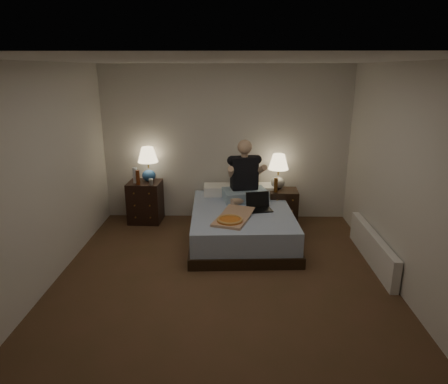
{
  "coord_description": "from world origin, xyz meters",
  "views": [
    {
      "loc": [
        0.11,
        -4.17,
        2.42
      ],
      "look_at": [
        0.0,
        0.9,
        0.85
      ],
      "focal_mm": 32.0,
      "sensor_mm": 36.0,
      "label": 1
    }
  ],
  "objects_px": {
    "nightstand_left": "(145,202)",
    "beer_bottle_left": "(138,178)",
    "radiator": "(372,248)",
    "beer_bottle_right": "(276,185)",
    "person": "(245,171)",
    "lamp_left": "(148,164)",
    "pizza_box": "(230,221)",
    "laptop": "(260,202)",
    "soda_can": "(151,182)",
    "water_bottle": "(135,175)",
    "nightstand_right": "(283,207)",
    "bed": "(241,224)",
    "lamp_right": "(278,171)"
  },
  "relations": [
    {
      "from": "water_bottle",
      "to": "soda_can",
      "type": "height_order",
      "value": "water_bottle"
    },
    {
      "from": "soda_can",
      "to": "pizza_box",
      "type": "bearing_deg",
      "value": -41.58
    },
    {
      "from": "water_bottle",
      "to": "lamp_left",
      "type": "bearing_deg",
      "value": 28.87
    },
    {
      "from": "bed",
      "to": "soda_can",
      "type": "distance_m",
      "value": 1.59
    },
    {
      "from": "pizza_box",
      "to": "soda_can",
      "type": "bearing_deg",
      "value": 156.09
    },
    {
      "from": "bed",
      "to": "lamp_right",
      "type": "bearing_deg",
      "value": 47.68
    },
    {
      "from": "nightstand_left",
      "to": "pizza_box",
      "type": "xyz_separation_m",
      "value": [
        1.39,
        -1.27,
        0.18
      ]
    },
    {
      "from": "lamp_left",
      "to": "pizza_box",
      "type": "height_order",
      "value": "lamp_left"
    },
    {
      "from": "nightstand_left",
      "to": "radiator",
      "type": "bearing_deg",
      "value": -20.99
    },
    {
      "from": "beer_bottle_right",
      "to": "radiator",
      "type": "height_order",
      "value": "beer_bottle_right"
    },
    {
      "from": "beer_bottle_left",
      "to": "pizza_box",
      "type": "xyz_separation_m",
      "value": [
        1.45,
        -1.12,
        -0.27
      ]
    },
    {
      "from": "person",
      "to": "laptop",
      "type": "bearing_deg",
      "value": -79.22
    },
    {
      "from": "bed",
      "to": "soda_can",
      "type": "xyz_separation_m",
      "value": [
        -1.42,
        0.54,
        0.48
      ]
    },
    {
      "from": "soda_can",
      "to": "person",
      "type": "xyz_separation_m",
      "value": [
        1.47,
        -0.11,
        0.22
      ]
    },
    {
      "from": "soda_can",
      "to": "pizza_box",
      "type": "distance_m",
      "value": 1.68
    },
    {
      "from": "nightstand_left",
      "to": "beer_bottle_left",
      "type": "xyz_separation_m",
      "value": [
        -0.06,
        -0.15,
        0.45
      ]
    },
    {
      "from": "nightstand_right",
      "to": "lamp_right",
      "type": "xyz_separation_m",
      "value": [
        -0.09,
        0.1,
        0.57
      ]
    },
    {
      "from": "lamp_left",
      "to": "water_bottle",
      "type": "relative_size",
      "value": 2.24
    },
    {
      "from": "person",
      "to": "radiator",
      "type": "relative_size",
      "value": 0.58
    },
    {
      "from": "lamp_right",
      "to": "laptop",
      "type": "relative_size",
      "value": 1.65
    },
    {
      "from": "soda_can",
      "to": "laptop",
      "type": "relative_size",
      "value": 0.29
    },
    {
      "from": "nightstand_left",
      "to": "person",
      "type": "distance_m",
      "value": 1.75
    },
    {
      "from": "soda_can",
      "to": "nightstand_right",
      "type": "bearing_deg",
      "value": 2.18
    },
    {
      "from": "beer_bottle_right",
      "to": "person",
      "type": "bearing_deg",
      "value": -170.13
    },
    {
      "from": "beer_bottle_left",
      "to": "laptop",
      "type": "relative_size",
      "value": 0.68
    },
    {
      "from": "radiator",
      "to": "nightstand_right",
      "type": "bearing_deg",
      "value": 127.19
    },
    {
      "from": "laptop",
      "to": "pizza_box",
      "type": "relative_size",
      "value": 0.45
    },
    {
      "from": "lamp_left",
      "to": "laptop",
      "type": "bearing_deg",
      "value": -25.03
    },
    {
      "from": "lamp_left",
      "to": "soda_can",
      "type": "distance_m",
      "value": 0.33
    },
    {
      "from": "laptop",
      "to": "radiator",
      "type": "height_order",
      "value": "laptop"
    },
    {
      "from": "radiator",
      "to": "soda_can",
      "type": "bearing_deg",
      "value": 158.16
    },
    {
      "from": "lamp_left",
      "to": "pizza_box",
      "type": "xyz_separation_m",
      "value": [
        1.32,
        -1.33,
        -0.44
      ]
    },
    {
      "from": "laptop",
      "to": "radiator",
      "type": "distance_m",
      "value": 1.61
    },
    {
      "from": "nightstand_right",
      "to": "beer_bottle_left",
      "type": "height_order",
      "value": "beer_bottle_left"
    },
    {
      "from": "pizza_box",
      "to": "person",
      "type": "bearing_deg",
      "value": 94.97
    },
    {
      "from": "bed",
      "to": "water_bottle",
      "type": "bearing_deg",
      "value": 155.93
    },
    {
      "from": "person",
      "to": "beer_bottle_left",
      "type": "bearing_deg",
      "value": 163.79
    },
    {
      "from": "bed",
      "to": "person",
      "type": "relative_size",
      "value": 2.03
    },
    {
      "from": "soda_can",
      "to": "beer_bottle_right",
      "type": "bearing_deg",
      "value": -0.79
    },
    {
      "from": "nightstand_right",
      "to": "soda_can",
      "type": "bearing_deg",
      "value": -177.03
    },
    {
      "from": "lamp_left",
      "to": "lamp_right",
      "type": "height_order",
      "value": "lamp_left"
    },
    {
      "from": "lamp_right",
      "to": "beer_bottle_right",
      "type": "height_order",
      "value": "lamp_right"
    },
    {
      "from": "soda_can",
      "to": "person",
      "type": "height_order",
      "value": "person"
    },
    {
      "from": "nightstand_left",
      "to": "laptop",
      "type": "relative_size",
      "value": 1.97
    },
    {
      "from": "nightstand_right",
      "to": "beer_bottle_left",
      "type": "bearing_deg",
      "value": -177.69
    },
    {
      "from": "nightstand_left",
      "to": "lamp_right",
      "type": "height_order",
      "value": "lamp_right"
    },
    {
      "from": "lamp_left",
      "to": "pizza_box",
      "type": "bearing_deg",
      "value": -45.13
    },
    {
      "from": "nightstand_left",
      "to": "beer_bottle_left",
      "type": "height_order",
      "value": "beer_bottle_left"
    },
    {
      "from": "lamp_left",
      "to": "beer_bottle_left",
      "type": "xyz_separation_m",
      "value": [
        -0.13,
        -0.2,
        -0.16
      ]
    },
    {
      "from": "laptop",
      "to": "nightstand_right",
      "type": "bearing_deg",
      "value": 45.3
    }
  ]
}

